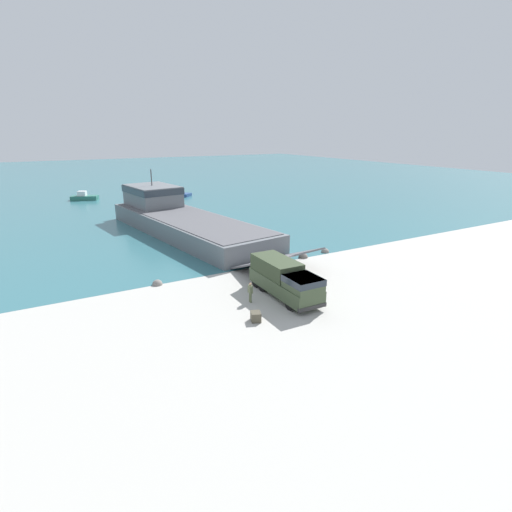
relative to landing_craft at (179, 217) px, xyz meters
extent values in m
plane|color=#B7B5AD|center=(1.51, -22.79, -1.90)|extent=(240.00, 240.00, 0.00)
cube|color=#336B75|center=(1.51, 71.37, -1.89)|extent=(240.00, 180.00, 0.01)
cube|color=slate|center=(0.35, -2.42, -0.74)|extent=(12.84, 31.78, 2.32)
cube|color=#56565B|center=(0.35, -2.42, 0.46)|extent=(11.99, 30.46, 0.08)
cube|color=slate|center=(-1.16, 8.09, 1.94)|extent=(7.15, 9.41, 3.05)
cube|color=#28333D|center=(-1.16, 8.09, 2.86)|extent=(7.34, 9.52, 0.91)
cylinder|color=#3F3F42|center=(-1.16, 8.09, 4.67)|extent=(0.16, 0.16, 2.40)
cube|color=#56565B|center=(2.94, -20.57, -0.66)|extent=(8.03, 6.82, 2.32)
cube|color=#3D4C33|center=(-0.01, -26.38, -0.93)|extent=(2.57, 7.82, 1.17)
cube|color=#3D4C33|center=(-0.04, -28.95, 0.15)|extent=(2.36, 2.68, 0.98)
cube|color=#28333D|center=(-0.04, -28.95, 0.39)|extent=(2.43, 2.70, 0.49)
cube|color=#344129|center=(0.01, -25.06, 0.33)|extent=(2.43, 4.97, 1.35)
cube|color=#2D2D2D|center=(-0.05, -30.19, -1.36)|extent=(2.52, 0.27, 0.32)
cylinder|color=black|center=(1.01, -28.81, -1.30)|extent=(0.35, 1.19, 1.19)
cylinder|color=black|center=(-1.08, -28.78, -1.30)|extent=(0.35, 1.19, 1.19)
cylinder|color=black|center=(1.06, -24.53, -1.30)|extent=(0.35, 1.19, 1.19)
cylinder|color=black|center=(-1.03, -24.50, -1.30)|extent=(0.35, 1.19, 1.19)
cylinder|color=black|center=(1.07, -23.43, -1.30)|extent=(0.35, 1.19, 1.19)
cylinder|color=black|center=(-1.02, -23.40, -1.30)|extent=(0.35, 1.19, 1.19)
cylinder|color=#566042|center=(-3.05, -26.13, -1.49)|extent=(0.14, 0.14, 0.81)
cylinder|color=#566042|center=(-3.05, -25.95, -1.49)|extent=(0.14, 0.14, 0.81)
cube|color=#566042|center=(-3.05, -26.04, -0.77)|extent=(0.24, 0.44, 0.64)
sphere|color=tan|center=(-3.05, -26.04, -0.34)|extent=(0.22, 0.22, 0.22)
cube|color=#2D7060|center=(-7.89, 34.11, -1.47)|extent=(5.45, 3.88, 0.85)
cube|color=silver|center=(-8.23, 34.26, -0.59)|extent=(1.96, 1.92, 0.93)
cube|color=navy|center=(9.08, 30.91, -1.59)|extent=(7.43, 7.58, 0.61)
cube|color=silver|center=(8.67, 31.35, -0.95)|extent=(2.96, 2.98, 0.67)
cylinder|color=#333338|center=(4.79, -19.30, -1.65)|extent=(0.25, 0.25, 0.50)
sphere|color=#333338|center=(4.79, -19.30, -1.32)|extent=(0.29, 0.29, 0.29)
cube|color=#4C4738|center=(-4.31, -29.15, -1.55)|extent=(0.94, 1.02, 0.69)
sphere|color=#66605B|center=(7.62, -18.48, -1.90)|extent=(1.04, 1.04, 1.04)
sphere|color=gray|center=(-8.46, -18.59, -1.90)|extent=(0.92, 0.92, 0.92)
sphere|color=gray|center=(11.00, -18.05, -1.90)|extent=(0.90, 0.90, 0.90)
camera|label=1|loc=(-17.15, -51.90, 11.20)|focal=28.00mm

